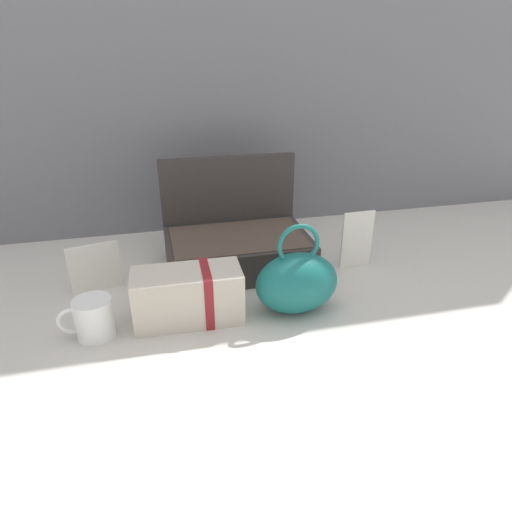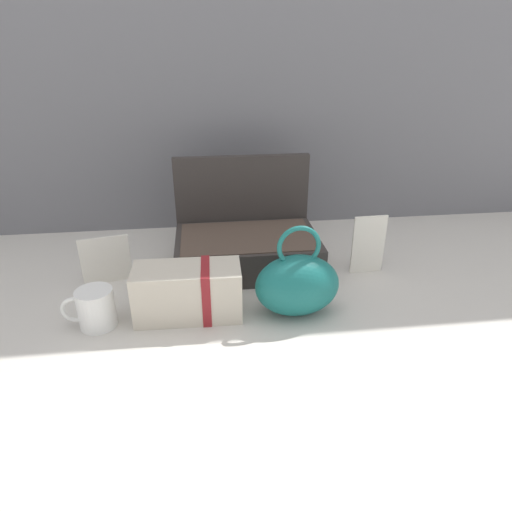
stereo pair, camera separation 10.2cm
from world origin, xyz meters
The scene contains 8 objects.
ground_plane centered at (0.00, 0.00, 0.00)m, with size 6.00×6.00×0.00m, color beige.
back_wall centered at (0.00, 0.58, 0.70)m, with size 3.20×0.06×1.40m, color slate.
open_suitcase centered at (0.01, 0.24, 0.07)m, with size 0.40×0.28×0.29m.
teal_pouch_handbag centered at (0.10, -0.04, 0.08)m, with size 0.20×0.13×0.23m.
cream_toiletry_bag centered at (-0.15, -0.01, 0.06)m, with size 0.25×0.12×0.13m.
coffee_mug centered at (-0.37, -0.03, 0.05)m, with size 0.12×0.08×0.09m.
info_card_left centered at (0.34, 0.15, 0.08)m, with size 0.09×0.01×0.17m, color white.
poster_card_right centered at (-0.38, 0.18, 0.07)m, with size 0.13×0.01×0.13m, color white.
Camera 1 is at (-0.21, -0.91, 0.60)m, focal length 31.06 mm.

